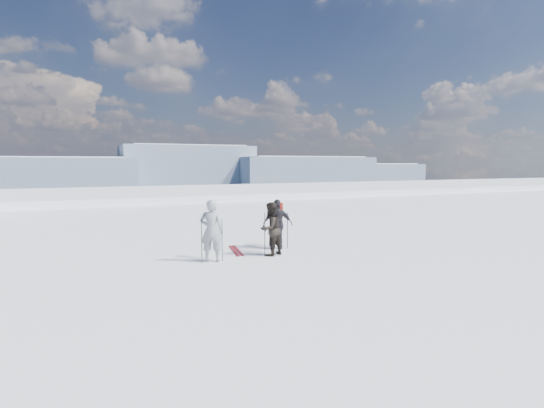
{
  "coord_description": "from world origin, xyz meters",
  "views": [
    {
      "loc": [
        -7.17,
        -8.04,
        2.87
      ],
      "look_at": [
        -2.25,
        3.0,
        1.71
      ],
      "focal_mm": 28.0,
      "sensor_mm": 36.0,
      "label": 1
    }
  ],
  "objects_px": {
    "skier_dark": "(270,229)",
    "skis_loose": "(236,251)",
    "skier_grey": "(211,231)",
    "skier_pack": "(278,224)"
  },
  "relations": [
    {
      "from": "skier_grey",
      "to": "skier_pack",
      "type": "bearing_deg",
      "value": -135.39
    },
    {
      "from": "skier_grey",
      "to": "skier_dark",
      "type": "relative_size",
      "value": 1.1
    },
    {
      "from": "skier_dark",
      "to": "skis_loose",
      "type": "relative_size",
      "value": 0.98
    },
    {
      "from": "skier_pack",
      "to": "skier_dark",
      "type": "bearing_deg",
      "value": 76.09
    },
    {
      "from": "skier_grey",
      "to": "skier_dark",
      "type": "distance_m",
      "value": 1.91
    },
    {
      "from": "skier_grey",
      "to": "skier_dark",
      "type": "bearing_deg",
      "value": -152.78
    },
    {
      "from": "skier_dark",
      "to": "skis_loose",
      "type": "bearing_deg",
      "value": -79.54
    },
    {
      "from": "skier_pack",
      "to": "skis_loose",
      "type": "bearing_deg",
      "value": 13.67
    },
    {
      "from": "skier_grey",
      "to": "skier_dark",
      "type": "height_order",
      "value": "skier_grey"
    },
    {
      "from": "skis_loose",
      "to": "skier_grey",
      "type": "bearing_deg",
      "value": -135.45
    }
  ]
}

